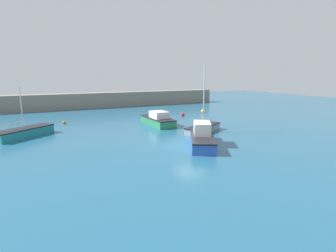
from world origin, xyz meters
name	(u,v)px	position (x,y,z in m)	size (l,w,h in m)	color
ground_plane	(189,146)	(0.00, 0.00, -0.10)	(120.00, 120.00, 0.20)	#235B7A
harbor_breakwater	(107,100)	(0.00, 30.93, 1.39)	(45.65, 2.84, 2.79)	gray
sailboat_tall_mast	(203,128)	(4.11, 4.02, 0.44)	(5.41, 3.82, 7.22)	gray
dinghy_near_pier	(158,115)	(3.65, 15.04, 0.41)	(2.35, 2.25, 0.81)	navy
motorboat_with_cabin	(158,120)	(1.39, 9.95, 0.66)	(2.34, 6.10, 1.75)	#287A4C
cabin_cruiser_white	(202,137)	(1.01, -0.45, 0.73)	(4.76, 6.34, 2.03)	#2D56B7
sailboat_short_mast	(24,132)	(-13.24, 10.10, 0.47)	(5.80, 5.05, 4.98)	teal
mooring_buoy_yellow	(203,111)	(12.13, 16.09, 0.30)	(0.59, 0.59, 0.59)	yellow
mooring_buoy_red	(183,114)	(7.61, 14.68, 0.26)	(0.51, 0.51, 0.51)	red
mooring_buoy_orange	(64,122)	(-8.99, 15.91, 0.20)	(0.40, 0.40, 0.40)	orange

